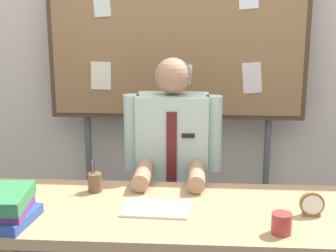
{
  "coord_description": "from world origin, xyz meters",
  "views": [
    {
      "loc": [
        0.15,
        -2.14,
        1.69
      ],
      "look_at": [
        0.0,
        0.18,
        1.11
      ],
      "focal_mm": 53.36,
      "sensor_mm": 36.0,
      "label": 1
    }
  ],
  "objects_px": {
    "pen_holder": "(95,182)",
    "desk": "(166,226)",
    "book_stack": "(7,207)",
    "coffee_mug": "(282,223)",
    "person": "(173,186)",
    "bulletin_board": "(177,39)",
    "desk_clock": "(312,205)",
    "open_notebook": "(156,209)"
  },
  "relations": [
    {
      "from": "open_notebook",
      "to": "desk",
      "type": "bearing_deg",
      "value": 25.17
    },
    {
      "from": "bulletin_board",
      "to": "book_stack",
      "type": "distance_m",
      "value": 1.53
    },
    {
      "from": "person",
      "to": "bulletin_board",
      "type": "distance_m",
      "value": 0.93
    },
    {
      "from": "person",
      "to": "desk",
      "type": "bearing_deg",
      "value": -90.0
    },
    {
      "from": "coffee_mug",
      "to": "person",
      "type": "bearing_deg",
      "value": 121.89
    },
    {
      "from": "desk_clock",
      "to": "pen_holder",
      "type": "xyz_separation_m",
      "value": [
        -1.03,
        0.22,
        -0.0
      ]
    },
    {
      "from": "desk",
      "to": "bulletin_board",
      "type": "bearing_deg",
      "value": 90.0
    },
    {
      "from": "desk",
      "to": "bulletin_board",
      "type": "relative_size",
      "value": 0.94
    },
    {
      "from": "book_stack",
      "to": "person",
      "type": "bearing_deg",
      "value": 48.76
    },
    {
      "from": "bulletin_board",
      "to": "open_notebook",
      "type": "relative_size",
      "value": 6.61
    },
    {
      "from": "book_stack",
      "to": "pen_holder",
      "type": "relative_size",
      "value": 1.89
    },
    {
      "from": "desk",
      "to": "bulletin_board",
      "type": "xyz_separation_m",
      "value": [
        0.0,
        1.03,
        0.79
      ]
    },
    {
      "from": "bulletin_board",
      "to": "book_stack",
      "type": "relative_size",
      "value": 6.66
    },
    {
      "from": "open_notebook",
      "to": "person",
      "type": "bearing_deg",
      "value": 85.89
    },
    {
      "from": "book_stack",
      "to": "open_notebook",
      "type": "height_order",
      "value": "book_stack"
    },
    {
      "from": "bulletin_board",
      "to": "open_notebook",
      "type": "xyz_separation_m",
      "value": [
        -0.04,
        -1.05,
        -0.69
      ]
    },
    {
      "from": "person",
      "to": "bulletin_board",
      "type": "xyz_separation_m",
      "value": [
        0.0,
        0.46,
        0.81
      ]
    },
    {
      "from": "pen_holder",
      "to": "coffee_mug",
      "type": "bearing_deg",
      "value": -25.51
    },
    {
      "from": "person",
      "to": "coffee_mug",
      "type": "bearing_deg",
      "value": -58.11
    },
    {
      "from": "person",
      "to": "desk_clock",
      "type": "relative_size",
      "value": 12.66
    },
    {
      "from": "desk",
      "to": "desk_clock",
      "type": "height_order",
      "value": "desk_clock"
    },
    {
      "from": "desk",
      "to": "pen_holder",
      "type": "relative_size",
      "value": 11.78
    },
    {
      "from": "bulletin_board",
      "to": "open_notebook",
      "type": "height_order",
      "value": "bulletin_board"
    },
    {
      "from": "book_stack",
      "to": "coffee_mug",
      "type": "distance_m",
      "value": 1.17
    },
    {
      "from": "desk",
      "to": "pen_holder",
      "type": "xyz_separation_m",
      "value": [
        -0.37,
        0.19,
        0.14
      ]
    },
    {
      "from": "desk",
      "to": "book_stack",
      "type": "xyz_separation_m",
      "value": [
        -0.67,
        -0.19,
        0.16
      ]
    },
    {
      "from": "desk",
      "to": "person",
      "type": "xyz_separation_m",
      "value": [
        0.0,
        0.57,
        -0.02
      ]
    },
    {
      "from": "coffee_mug",
      "to": "pen_holder",
      "type": "relative_size",
      "value": 0.56
    },
    {
      "from": "desk_clock",
      "to": "bulletin_board",
      "type": "bearing_deg",
      "value": 121.74
    },
    {
      "from": "person",
      "to": "bulletin_board",
      "type": "height_order",
      "value": "bulletin_board"
    },
    {
      "from": "pen_holder",
      "to": "open_notebook",
      "type": "bearing_deg",
      "value": -32.62
    },
    {
      "from": "open_notebook",
      "to": "desk_clock",
      "type": "height_order",
      "value": "desk_clock"
    },
    {
      "from": "desk",
      "to": "coffee_mug",
      "type": "xyz_separation_m",
      "value": [
        0.5,
        -0.22,
        0.14
      ]
    },
    {
      "from": "open_notebook",
      "to": "pen_holder",
      "type": "relative_size",
      "value": 1.9
    },
    {
      "from": "book_stack",
      "to": "desk_clock",
      "type": "relative_size",
      "value": 2.75
    },
    {
      "from": "bulletin_board",
      "to": "person",
      "type": "bearing_deg",
      "value": -90.0
    },
    {
      "from": "desk_clock",
      "to": "pen_holder",
      "type": "bearing_deg",
      "value": 167.68
    },
    {
      "from": "desk_clock",
      "to": "person",
      "type": "bearing_deg",
      "value": 137.26
    },
    {
      "from": "person",
      "to": "pen_holder",
      "type": "relative_size",
      "value": 8.7
    },
    {
      "from": "pen_holder",
      "to": "desk",
      "type": "bearing_deg",
      "value": -27.13
    },
    {
      "from": "bulletin_board",
      "to": "pen_holder",
      "type": "relative_size",
      "value": 12.58
    },
    {
      "from": "desk_clock",
      "to": "coffee_mug",
      "type": "height_order",
      "value": "desk_clock"
    }
  ]
}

